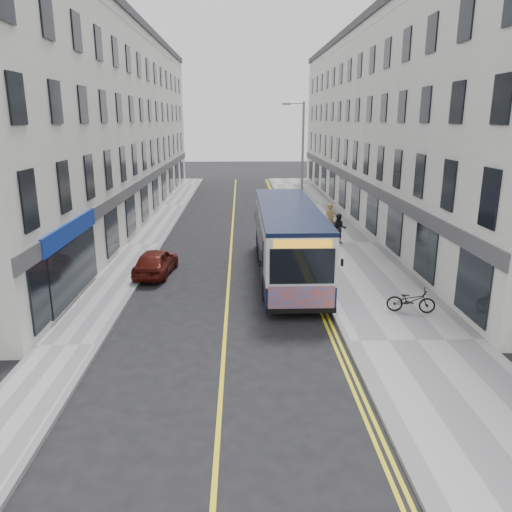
{
  "coord_description": "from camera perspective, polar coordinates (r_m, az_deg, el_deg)",
  "views": [
    {
      "loc": [
        0.57,
        -15.89,
        7.04
      ],
      "look_at": [
        1.18,
        3.8,
        1.6
      ],
      "focal_mm": 35.0,
      "sensor_mm": 36.0,
      "label": 1
    }
  ],
  "objects": [
    {
      "name": "ground",
      "position": [
        17.39,
        -3.53,
        -8.48
      ],
      "size": [
        140.0,
        140.0,
        0.0
      ],
      "primitive_type": "plane",
      "color": "black",
      "rests_on": "ground"
    },
    {
      "name": "pavement_east",
      "position": [
        29.3,
        9.47,
        1.45
      ],
      "size": [
        4.5,
        64.0,
        0.12
      ],
      "primitive_type": "cube",
      "color": "#959598",
      "rests_on": "ground"
    },
    {
      "name": "pavement_west",
      "position": [
        29.28,
        -12.68,
        1.27
      ],
      "size": [
        2.0,
        64.0,
        0.12
      ],
      "primitive_type": "cube",
      "color": "#959598",
      "rests_on": "ground"
    },
    {
      "name": "kerb_east",
      "position": [
        28.95,
        5.09,
        1.44
      ],
      "size": [
        0.18,
        64.0,
        0.13
      ],
      "primitive_type": "cube",
      "color": "slate",
      "rests_on": "ground"
    },
    {
      "name": "kerb_west",
      "position": [
        29.11,
        -10.75,
        1.3
      ],
      "size": [
        0.18,
        64.0,
        0.13
      ],
      "primitive_type": "cube",
      "color": "slate",
      "rests_on": "ground"
    },
    {
      "name": "road_centre_line",
      "position": [
        28.77,
        -2.85,
        1.26
      ],
      "size": [
        0.12,
        64.0,
        0.01
      ],
      "primitive_type": "cube",
      "color": "yellow",
      "rests_on": "ground"
    },
    {
      "name": "road_dbl_yellow_inner",
      "position": [
        28.91,
        4.2,
        1.31
      ],
      "size": [
        0.1,
        64.0,
        0.01
      ],
      "primitive_type": "cube",
      "color": "yellow",
      "rests_on": "ground"
    },
    {
      "name": "road_dbl_yellow_outer",
      "position": [
        28.94,
        4.6,
        1.32
      ],
      "size": [
        0.1,
        64.0,
        0.01
      ],
      "primitive_type": "cube",
      "color": "yellow",
      "rests_on": "ground"
    },
    {
      "name": "terrace_east",
      "position": [
        38.47,
        15.21,
        14.12
      ],
      "size": [
        6.0,
        46.0,
        13.0
      ],
      "primitive_type": "cube",
      "color": "silver",
      "rests_on": "ground"
    },
    {
      "name": "terrace_west",
      "position": [
        38.11,
        -16.82,
        14.0
      ],
      "size": [
        6.0,
        46.0,
        13.0
      ],
      "primitive_type": "cube",
      "color": "silver",
      "rests_on": "ground"
    },
    {
      "name": "streetlamp",
      "position": [
        30.22,
        5.17,
        10.34
      ],
      "size": [
        1.32,
        0.18,
        8.0
      ],
      "color": "gray",
      "rests_on": "ground"
    },
    {
      "name": "city_bus",
      "position": [
        22.87,
        3.61,
        2.1
      ],
      "size": [
        2.61,
        11.18,
        3.25
      ],
      "color": "black",
      "rests_on": "ground"
    },
    {
      "name": "bicycle",
      "position": [
        19.29,
        17.3,
        -4.86
      ],
      "size": [
        1.83,
        0.94,
        0.92
      ],
      "primitive_type": "imported",
      "rotation": [
        0.0,
        0.0,
        1.37
      ],
      "color": "black",
      "rests_on": "pavement_east"
    },
    {
      "name": "pedestrian_near",
      "position": [
        30.8,
        8.48,
        4.14
      ],
      "size": [
        0.73,
        0.49,
        1.94
      ],
      "primitive_type": "imported",
      "rotation": [
        0.0,
        0.0,
        -0.04
      ],
      "color": "#9A7C46",
      "rests_on": "pavement_east"
    },
    {
      "name": "pedestrian_far",
      "position": [
        28.85,
        9.48,
        3.1
      ],
      "size": [
        0.93,
        0.78,
        1.72
      ],
      "primitive_type": "imported",
      "rotation": [
        0.0,
        0.0,
        -0.16
      ],
      "color": "black",
      "rests_on": "pavement_east"
    },
    {
      "name": "car_white",
      "position": [
        36.81,
        1.66,
        5.65
      ],
      "size": [
        1.91,
        4.84,
        1.57
      ],
      "primitive_type": "imported",
      "rotation": [
        0.0,
        0.0,
        0.05
      ],
      "color": "silver",
      "rests_on": "ground"
    },
    {
      "name": "car_maroon",
      "position": [
        23.62,
        -11.38,
        -0.63
      ],
      "size": [
        1.86,
        3.81,
        1.25
      ],
      "primitive_type": "imported",
      "rotation": [
        0.0,
        0.0,
        3.04
      ],
      "color": "#53140D",
      "rests_on": "ground"
    }
  ]
}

